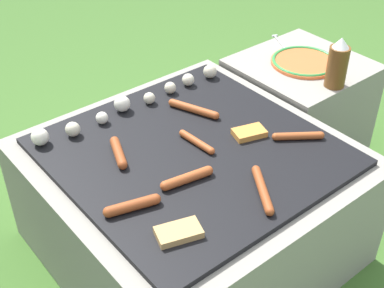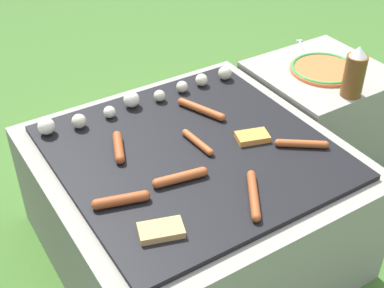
# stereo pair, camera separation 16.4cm
# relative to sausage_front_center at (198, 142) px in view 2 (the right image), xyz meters

# --- Properties ---
(ground_plane) EXTENTS (14.00, 14.00, 0.00)m
(ground_plane) POSITION_rel_sausage_front_center_xyz_m (-0.03, -0.01, -0.44)
(ground_plane) COLOR #3D6628
(grill) EXTENTS (0.91, 0.91, 0.43)m
(grill) POSITION_rel_sausage_front_center_xyz_m (-0.03, -0.01, -0.23)
(grill) COLOR gray
(grill) RESTS_ON ground_plane
(side_ledge) EXTENTS (0.48, 0.47, 0.43)m
(side_ledge) POSITION_rel_sausage_front_center_xyz_m (0.68, 0.16, -0.23)
(side_ledge) COLOR gray
(side_ledge) RESTS_ON ground_plane
(sausage_back_right) EXTENTS (0.09, 0.18, 0.03)m
(sausage_back_right) POSITION_rel_sausage_front_center_xyz_m (0.11, 0.15, 0.00)
(sausage_back_right) COLOR #A34C23
(sausage_back_right) RESTS_ON grill
(sausage_mid_left) EXTENTS (0.12, 0.17, 0.03)m
(sausage_mid_left) POSITION_rel_sausage_front_center_xyz_m (-0.00, -0.29, 0.00)
(sausage_mid_left) COLOR #93421E
(sausage_mid_left) RESTS_ON grill
(sausage_front_center) EXTENTS (0.03, 0.15, 0.02)m
(sausage_front_center) POSITION_rel_sausage_front_center_xyz_m (0.00, 0.00, 0.00)
(sausage_front_center) COLOR #A34C23
(sausage_front_center) RESTS_ON grill
(sausage_front_right) EXTENTS (0.16, 0.07, 0.03)m
(sausage_front_right) POSITION_rel_sausage_front_center_xyz_m (-0.32, -0.12, 0.00)
(sausage_front_right) COLOR #93421E
(sausage_front_right) RESTS_ON grill
(sausage_mid_right) EXTENTS (0.14, 0.11, 0.02)m
(sausage_mid_right) POSITION_rel_sausage_front_center_xyz_m (0.27, -0.18, 0.00)
(sausage_mid_right) COLOR #A34C23
(sausage_mid_right) RESTS_ON grill
(sausage_front_left) EXTENTS (0.17, 0.05, 0.03)m
(sausage_front_left) POSITION_rel_sausage_front_center_xyz_m (-0.14, -0.12, 0.00)
(sausage_front_left) COLOR #A34C23
(sausage_front_left) RESTS_ON grill
(sausage_back_center) EXTENTS (0.08, 0.15, 0.03)m
(sausage_back_center) POSITION_rel_sausage_front_center_xyz_m (-0.22, 0.10, 0.00)
(sausage_back_center) COLOR #93421E
(sausage_back_center) RESTS_ON grill
(bread_slice_left) EXTENTS (0.13, 0.10, 0.02)m
(bread_slice_left) POSITION_rel_sausage_front_center_xyz_m (-0.28, -0.27, -0.00)
(bread_slice_left) COLOR tan
(bread_slice_left) RESTS_ON grill
(bread_slice_center) EXTENTS (0.12, 0.09, 0.02)m
(bread_slice_center) POSITION_rel_sausage_front_center_xyz_m (0.16, -0.07, -0.00)
(bread_slice_center) COLOR #D18438
(bread_slice_center) RESTS_ON grill
(mushroom_row) EXTENTS (0.74, 0.08, 0.06)m
(mushroom_row) POSITION_rel_sausage_front_center_xyz_m (-0.05, 0.30, 0.01)
(mushroom_row) COLOR silver
(mushroom_row) RESTS_ON grill
(plate_colorful) EXTENTS (0.26, 0.26, 0.02)m
(plate_colorful) POSITION_rel_sausage_front_center_xyz_m (0.68, 0.15, -0.00)
(plate_colorful) COLOR orange
(plate_colorful) RESTS_ON side_ledge
(condiment_bottle) EXTENTS (0.07, 0.07, 0.19)m
(condiment_bottle) POSITION_rel_sausage_front_center_xyz_m (0.63, -0.04, 0.08)
(condiment_bottle) COLOR brown
(condiment_bottle) RESTS_ON side_ledge
(fork_utensil) EXTENTS (0.09, 0.17, 0.01)m
(fork_utensil) POSITION_rel_sausage_front_center_xyz_m (0.74, 0.33, -0.01)
(fork_utensil) COLOR silver
(fork_utensil) RESTS_ON side_ledge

